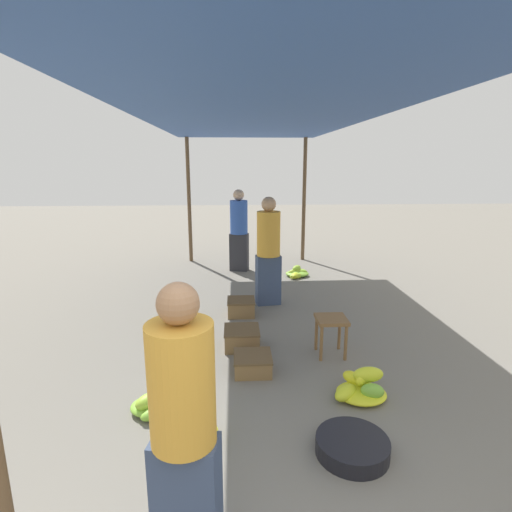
{
  "coord_description": "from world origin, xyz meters",
  "views": [
    {
      "loc": [
        -0.28,
        -1.13,
        2.13
      ],
      "look_at": [
        0.0,
        4.0,
        0.94
      ],
      "focal_mm": 28.0,
      "sensor_mm": 36.0,
      "label": 1
    }
  ],
  "objects": [
    {
      "name": "vendor_foreground",
      "position": [
        -0.55,
        0.67,
        0.82
      ],
      "size": [
        0.39,
        0.39,
        1.59
      ],
      "color": "#384766",
      "rests_on": "ground"
    },
    {
      "name": "crate_mid",
      "position": [
        -0.2,
        4.3,
        0.11
      ],
      "size": [
        0.39,
        0.39,
        0.23
      ],
      "color": "brown",
      "rests_on": "ground"
    },
    {
      "name": "canopy_post_back_left",
      "position": [
        -1.26,
        7.64,
        1.34
      ],
      "size": [
        0.08,
        0.08,
        2.68
      ],
      "primitive_type": "cylinder",
      "color": "brown",
      "rests_on": "ground"
    },
    {
      "name": "canopy_tarp",
      "position": [
        0.0,
        3.97,
        2.7
      ],
      "size": [
        2.92,
        7.74,
        0.04
      ],
      "primitive_type": "cube",
      "color": "#33569E",
      "rests_on": "canopy_post_front_left"
    },
    {
      "name": "banana_pile_left_3",
      "position": [
        -1.04,
        4.05,
        0.08
      ],
      "size": [
        0.58,
        0.6,
        0.25
      ],
      "color": "#CDD627",
      "rests_on": "ground"
    },
    {
      "name": "banana_pile_left_0",
      "position": [
        -0.62,
        1.66,
        0.07
      ],
      "size": [
        0.43,
        0.46,
        0.23
      ],
      "color": "#96C031",
      "rests_on": "ground"
    },
    {
      "name": "banana_pile_right_0",
      "position": [
        0.87,
        2.14,
        0.1
      ],
      "size": [
        0.55,
        0.48,
        0.29
      ],
      "color": "#77B437",
      "rests_on": "ground"
    },
    {
      "name": "crate_far",
      "position": [
        -0.21,
        3.26,
        0.11
      ],
      "size": [
        0.42,
        0.42,
        0.23
      ],
      "color": "brown",
      "rests_on": "ground"
    },
    {
      "name": "banana_pile_left_1",
      "position": [
        -0.75,
        3.1,
        0.11
      ],
      "size": [
        0.37,
        0.32,
        0.24
      ],
      "color": "#ABC92E",
      "rests_on": "ground"
    },
    {
      "name": "crate_near",
      "position": [
        -0.11,
        2.67,
        0.09
      ],
      "size": [
        0.4,
        0.4,
        0.19
      ],
      "color": "brown",
      "rests_on": "ground"
    },
    {
      "name": "stool",
      "position": [
        0.79,
        3.0,
        0.36
      ],
      "size": [
        0.34,
        0.34,
        0.45
      ],
      "color": "brown",
      "rests_on": "ground"
    },
    {
      "name": "basin_black",
      "position": [
        0.58,
        1.41,
        0.06
      ],
      "size": [
        0.55,
        0.55,
        0.13
      ],
      "color": "black",
      "rests_on": "ground"
    },
    {
      "name": "canopy_post_back_right",
      "position": [
        1.26,
        7.64,
        1.34
      ],
      "size": [
        0.08,
        0.08,
        2.68
      ],
      "primitive_type": "cylinder",
      "color": "brown",
      "rests_on": "ground"
    },
    {
      "name": "shopper_walking_far",
      "position": [
        -0.19,
        6.77,
        0.85
      ],
      "size": [
        0.42,
        0.42,
        1.64
      ],
      "color": "#2D2D33",
      "rests_on": "ground"
    },
    {
      "name": "banana_pile_right_1",
      "position": [
        0.92,
        6.25,
        0.06
      ],
      "size": [
        0.45,
        0.5,
        0.2
      ],
      "color": "#91BE32",
      "rests_on": "ground"
    },
    {
      "name": "banana_pile_left_2",
      "position": [
        -0.98,
        2.02,
        0.07
      ],
      "size": [
        0.5,
        0.42,
        0.18
      ],
      "color": "#95C031",
      "rests_on": "ground"
    },
    {
      "name": "shopper_walking_mid",
      "position": [
        0.23,
        4.74,
        0.86
      ],
      "size": [
        0.4,
        0.4,
        1.66
      ],
      "color": "#384766",
      "rests_on": "ground"
    }
  ]
}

